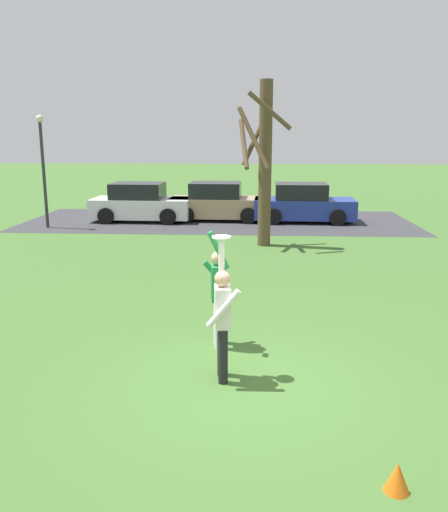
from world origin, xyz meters
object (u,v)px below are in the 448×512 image
parked_car_white (141,204)px  bare_tree_tall (264,160)px  person_defender (218,290)px  person_catcher (222,316)px  lamppost_by_lot (43,160)px  field_cone_orange (397,477)px  frisbee_disc (221,237)px  parked_car_blue (303,204)px  parked_car_tan (218,203)px

parked_car_white → bare_tree_tall: bearing=-42.0°
parked_car_white → bare_tree_tall: bare_tree_tall is taller
person_defender → person_catcher: bearing=0.0°
lamppost_by_lot → field_cone_orange: 17.90m
frisbee_disc → parked_car_blue: frisbee_disc is taller
parked_car_tan → frisbee_disc: bearing=-84.5°
person_defender → bare_tree_tall: 8.66m
person_catcher → frisbee_disc: size_ratio=7.62×
person_defender → lamppost_by_lot: bearing=-153.7°
parked_car_tan → field_cone_orange: size_ratio=12.94×
person_defender → bare_tree_tall: (0.87, 8.43, 1.77)m
parked_car_white → field_cone_orange: 17.93m
parked_car_tan → parked_car_blue: (3.56, -0.27, 0.00)m
parked_car_white → field_cone_orange: (6.20, -16.82, -0.57)m
field_cone_orange → person_defender: bearing=119.4°
parked_car_blue → field_cone_orange: bearing=-90.5°
parked_car_white → field_cone_orange: bearing=-68.4°
field_cone_orange → bare_tree_tall: bearing=95.6°
parked_car_white → lamppost_by_lot: lamppost_by_lot is taller
parked_car_tan → bare_tree_tall: size_ratio=0.80×
person_defender → parked_car_blue: person_defender is taller
field_cone_orange → parked_car_blue: bearing=88.1°
parked_car_white → parked_car_blue: bearing=2.9°
frisbee_disc → parked_car_blue: 14.65m
bare_tree_tall → lamppost_by_lot: size_ratio=1.22×
parked_car_white → lamppost_by_lot: bearing=-149.5°
person_catcher → parked_car_white: (-4.30, 14.41, -0.25)m
person_defender → parked_car_tan: bearing=176.9°
person_catcher → parked_car_white: 15.04m
person_catcher → person_defender: person_catcher is taller
person_catcher → parked_car_white: person_catcher is taller
bare_tree_tall → parked_car_white: bearing=136.7°
person_catcher → frisbee_disc: 1.13m
parked_car_white → parked_car_tan: same height
person_catcher → field_cone_orange: person_catcher is taller
frisbee_disc → bare_tree_tall: 9.51m
person_defender → parked_car_white: 13.80m
lamppost_by_lot → bare_tree_tall: bearing=-19.1°
frisbee_disc → bare_tree_tall: size_ratio=0.05×
frisbee_disc → lamppost_by_lot: 14.49m
bare_tree_tall → field_cone_orange: bare_tree_tall is taller
person_defender → parked_car_blue: bearing=161.9°
parked_car_blue → frisbee_disc: bearing=-98.5°
parked_car_white → parked_car_blue: size_ratio=1.00×
person_defender → frisbee_disc: (0.13, -1.03, 1.11)m
frisbee_disc → parked_car_white: (-4.27, 14.19, -1.37)m
parked_car_tan → field_cone_orange: 17.53m
parked_car_white → person_defender: bearing=-71.2°
parked_car_blue → parked_car_tan: bearing=177.0°
field_cone_orange → parked_car_tan: bearing=99.8°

